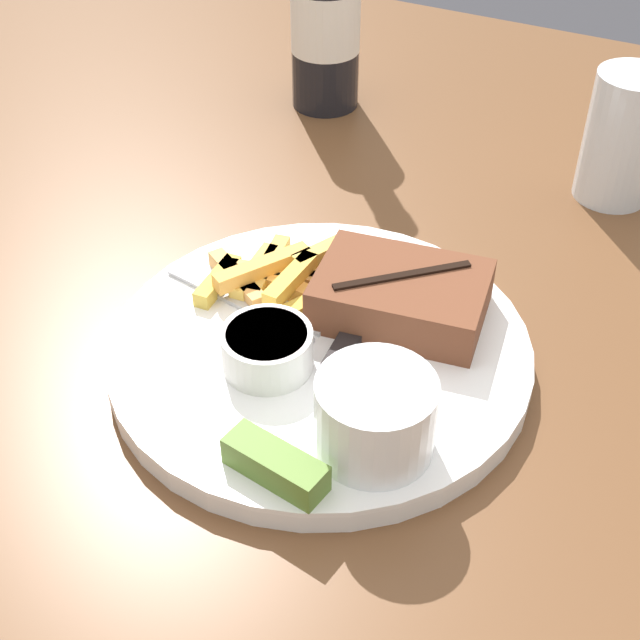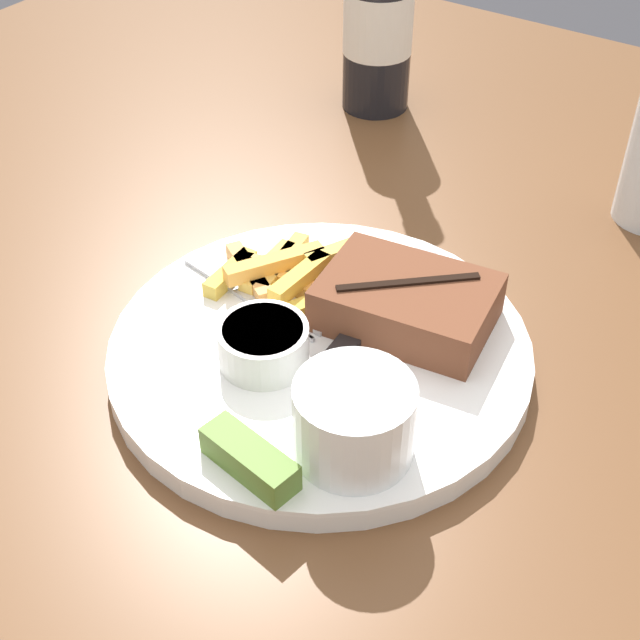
# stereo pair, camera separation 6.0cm
# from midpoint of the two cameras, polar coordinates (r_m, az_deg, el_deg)

# --- Properties ---
(dining_table) EXTENTS (1.39, 1.30, 0.72)m
(dining_table) POSITION_cam_midpoint_polar(r_m,az_deg,el_deg) (0.67, 2.58, -6.74)
(dining_table) COLOR brown
(dining_table) RESTS_ON ground_plane
(dinner_plate) EXTENTS (0.29, 0.29, 0.02)m
(dinner_plate) POSITION_cam_midpoint_polar(r_m,az_deg,el_deg) (0.62, 2.77, -2.17)
(dinner_plate) COLOR white
(dinner_plate) RESTS_ON dining_table
(steak_portion) EXTENTS (0.13, 0.10, 0.04)m
(steak_portion) POSITION_cam_midpoint_polar(r_m,az_deg,el_deg) (0.62, 8.31, 1.01)
(steak_portion) COLOR brown
(steak_portion) RESTS_ON dinner_plate
(fries_pile) EXTENTS (0.11, 0.10, 0.02)m
(fries_pile) POSITION_cam_midpoint_polar(r_m,az_deg,el_deg) (0.66, 0.42, 2.83)
(fries_pile) COLOR gold
(fries_pile) RESTS_ON dinner_plate
(coleslaw_cup) EXTENTS (0.07, 0.07, 0.05)m
(coleslaw_cup) POSITION_cam_midpoint_polar(r_m,az_deg,el_deg) (0.52, 5.50, -6.31)
(coleslaw_cup) COLOR white
(coleslaw_cup) RESTS_ON dinner_plate
(dipping_sauce_cup) EXTENTS (0.06, 0.06, 0.03)m
(dipping_sauce_cup) POSITION_cam_midpoint_polar(r_m,az_deg,el_deg) (0.59, -0.74, -1.59)
(dipping_sauce_cup) COLOR silver
(dipping_sauce_cup) RESTS_ON dinner_plate
(pickle_spear) EXTENTS (0.07, 0.03, 0.02)m
(pickle_spear) POSITION_cam_midpoint_polar(r_m,az_deg,el_deg) (0.52, -1.25, -9.04)
(pickle_spear) COLOR #567A2D
(pickle_spear) RESTS_ON dinner_plate
(fork_utensil) EXTENTS (0.13, 0.03, 0.00)m
(fork_utensil) POSITION_cam_midpoint_polar(r_m,az_deg,el_deg) (0.65, -2.25, 1.67)
(fork_utensil) COLOR #B7B7BC
(fork_utensil) RESTS_ON dinner_plate
(knife_utensil) EXTENTS (0.03, 0.17, 0.01)m
(knife_utensil) POSITION_cam_midpoint_polar(r_m,az_deg,el_deg) (0.63, 5.77, -0.18)
(knife_utensil) COLOR #B7B7BC
(knife_utensil) RESTS_ON dinner_plate
(beer_bottle) EXTENTS (0.07, 0.07, 0.26)m
(beer_bottle) POSITION_cam_midpoint_polar(r_m,az_deg,el_deg) (0.91, 5.75, 18.67)
(beer_bottle) COLOR black
(beer_bottle) RESTS_ON dining_table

